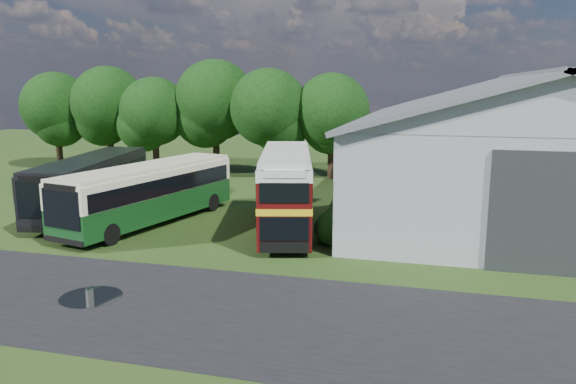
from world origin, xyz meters
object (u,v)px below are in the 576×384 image
(bus_maroon_double, at_px, (286,191))
(bus_dark_single, at_px, (92,184))
(storage_shed, at_px, (521,142))
(bus_green_single, at_px, (149,193))

(bus_maroon_double, height_order, bus_dark_single, bus_maroon_double)
(bus_maroon_double, xyz_separation_m, bus_dark_single, (-12.24, 1.08, -0.34))
(storage_shed, bearing_deg, bus_green_single, -156.51)
(bus_green_single, height_order, bus_dark_single, bus_dark_single)
(storage_shed, bearing_deg, bus_dark_single, -163.87)
(bus_green_single, distance_m, bus_dark_single, 4.88)
(bus_dark_single, bearing_deg, storage_shed, 5.28)
(bus_green_single, bearing_deg, bus_maroon_double, 16.22)
(bus_maroon_double, relative_size, bus_dark_single, 0.82)
(storage_shed, height_order, bus_maroon_double, storage_shed)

